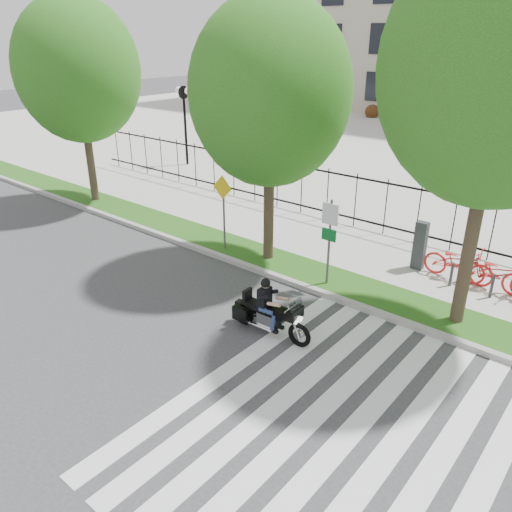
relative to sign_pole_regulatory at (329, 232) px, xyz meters
The scene contains 14 objects.
ground 5.20m from the sign_pole_regulatory, 110.78° to the right, with size 120.00×120.00×0.00m, color #363638.
curb 2.45m from the sign_pole_regulatory, 164.59° to the right, with size 60.00×0.20×0.15m, color #9B9891.
grass_verge 2.44m from the sign_pole_regulatory, 167.95° to the left, with size 60.00×1.50×0.15m, color #1E5014.
sidewalk 3.75m from the sign_pole_regulatory, 121.19° to the left, with size 60.00×3.50×0.15m, color #AFADA4.
plaza 20.56m from the sign_pole_regulatory, 94.86° to the left, with size 80.00×34.00×0.10m, color #AFADA4.
crosswalk_stripes 5.79m from the sign_pole_regulatory, 56.01° to the right, with size 5.70×8.00×0.01m, color silver, non-canonical shape.
iron_fence 4.97m from the sign_pole_regulatory, 110.61° to the left, with size 30.00×0.06×2.00m, color black, non-canonical shape.
lamp_post_left 15.68m from the sign_pole_regulatory, 151.62° to the left, with size 1.06×0.70×4.25m.
street_tree_0 12.55m from the sign_pole_regulatory, behind, with size 4.86×4.86×8.06m.
street_tree_1 4.24m from the sign_pole_regulatory, behind, with size 4.63×4.63×7.72m.
street_tree_2 5.65m from the sign_pole_regulatory, ahead, with size 5.09×5.09×8.87m.
sign_pole_regulatory is the anchor object (origin of this frame).
sign_pole_warning 4.01m from the sign_pole_regulatory, behind, with size 0.78×0.09×2.49m.
motorcycle_rider 3.18m from the sign_pole_regulatory, 85.19° to the right, with size 2.30×0.69×1.78m.
Camera 1 is at (8.36, -6.57, 6.73)m, focal length 35.00 mm.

